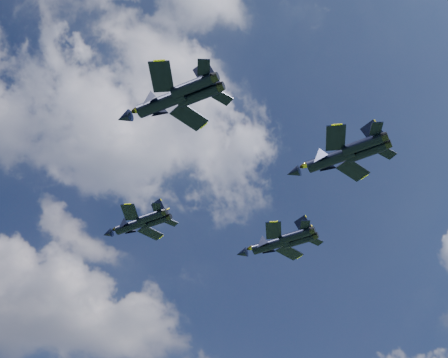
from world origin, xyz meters
TOP-DOWN VIEW (x-y plane):
  - jet_lead at (-10.36, 14.98)m, footprint 12.66×11.72m
  - jet_left at (-9.69, -11.00)m, footprint 15.91×14.28m
  - jet_right at (14.22, 14.93)m, footprint 14.66×13.54m
  - jet_slot at (16.51, -7.49)m, footprint 15.24×14.48m

SIDE VIEW (x-z plane):
  - jet_lead at x=-10.36m, z-range 59.57..62.89m
  - jet_right at x=14.22m, z-range 59.58..63.42m
  - jet_slot at x=16.51m, z-range 59.85..63.90m
  - jet_left at x=-9.69m, z-range 61.22..65.34m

